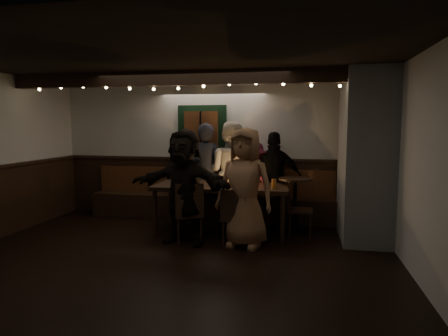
% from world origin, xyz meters
% --- Properties ---
extents(room, '(6.02, 5.01, 2.62)m').
position_xyz_m(room, '(1.07, 1.42, 1.07)').
color(room, black).
rests_on(room, ground).
extents(dining_table, '(2.21, 0.95, 0.96)m').
position_xyz_m(dining_table, '(0.39, 1.40, 0.72)').
color(dining_table, black).
rests_on(dining_table, ground).
extents(chair_near_left, '(0.55, 0.55, 0.92)m').
position_xyz_m(chair_near_left, '(0.04, 0.65, 0.52)').
color(chair_near_left, black).
rests_on(chair_near_left, ground).
extents(chair_near_right, '(0.44, 0.44, 0.85)m').
position_xyz_m(chair_near_right, '(0.74, 0.68, 0.48)').
color(chair_near_right, black).
rests_on(chair_near_right, ground).
extents(chair_end, '(0.40, 0.40, 0.88)m').
position_xyz_m(chair_end, '(1.59, 1.45, 0.49)').
color(chair_end, black).
rests_on(chair_end, ground).
extents(high_top, '(0.56, 0.56, 0.89)m').
position_xyz_m(high_top, '(1.59, 1.75, 0.56)').
color(high_top, black).
rests_on(high_top, ground).
extents(person_a, '(0.85, 0.71, 1.49)m').
position_xyz_m(person_a, '(-0.56, 2.15, 0.75)').
color(person_a, black).
rests_on(person_a, ground).
extents(person_b, '(0.72, 0.53, 1.81)m').
position_xyz_m(person_b, '(-0.06, 2.15, 0.91)').
color(person_b, black).
rests_on(person_b, ground).
extents(person_c, '(1.03, 0.88, 1.84)m').
position_xyz_m(person_c, '(0.40, 2.16, 0.92)').
color(person_c, '#BEB5A8').
rests_on(person_c, ground).
extents(person_d, '(1.09, 0.84, 1.48)m').
position_xyz_m(person_d, '(0.82, 2.07, 0.74)').
color(person_d, '#561629').
rests_on(person_d, ground).
extents(person_e, '(1.00, 0.47, 1.66)m').
position_xyz_m(person_e, '(1.21, 2.13, 0.83)').
color(person_e, black).
rests_on(person_e, ground).
extents(person_f, '(1.67, 0.82, 1.73)m').
position_xyz_m(person_f, '(-0.03, 0.65, 0.87)').
color(person_f, black).
rests_on(person_f, ground).
extents(person_g, '(0.95, 0.72, 1.75)m').
position_xyz_m(person_g, '(0.89, 0.69, 0.87)').
color(person_g, '#9E6E4B').
rests_on(person_g, ground).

